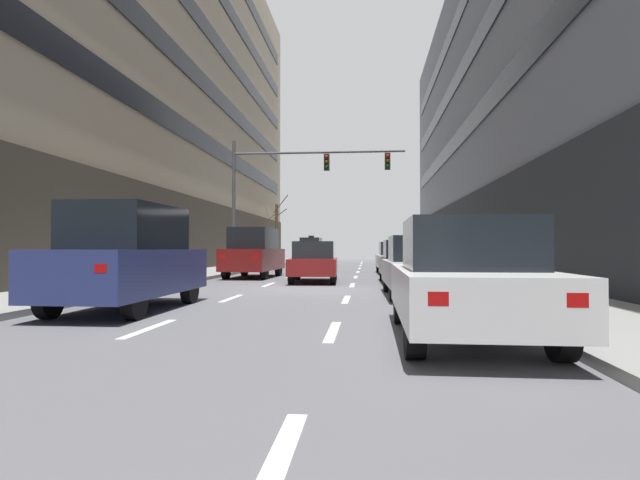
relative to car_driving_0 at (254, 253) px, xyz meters
name	(u,v)px	position (x,y,z in m)	size (l,w,h in m)	color
ground_plane	(303,289)	(3.05, -6.30, -1.11)	(120.00, 120.00, 0.00)	slate
sidewalk_left	(119,286)	(-3.10, -6.30, -1.04)	(3.25, 80.00, 0.14)	gray
sidewalk_right	(501,289)	(9.19, -6.30, -1.04)	(3.25, 80.00, 0.14)	gray
lane_stripe_l1_s2	(149,328)	(1.54, -14.30, -1.10)	(0.16, 2.00, 0.01)	silver
lane_stripe_l1_s3	(232,298)	(1.54, -9.30, -1.10)	(0.16, 2.00, 0.01)	silver
lane_stripe_l1_s4	(269,284)	(1.54, -4.30, -1.10)	(0.16, 2.00, 0.01)	silver
lane_stripe_l1_s5	(290,277)	(1.54, 0.70, -1.10)	(0.16, 2.00, 0.01)	silver
lane_stripe_l1_s6	(304,272)	(1.54, 5.70, -1.10)	(0.16, 2.00, 0.01)	silver
lane_stripe_l1_s7	(313,268)	(1.54, 10.70, -1.10)	(0.16, 2.00, 0.01)	silver
lane_stripe_l1_s8	(321,265)	(1.54, 15.70, -1.10)	(0.16, 2.00, 0.01)	silver
lane_stripe_l1_s9	(326,263)	(1.54, 20.70, -1.10)	(0.16, 2.00, 0.01)	silver
lane_stripe_l1_s10	(330,262)	(1.54, 25.70, -1.10)	(0.16, 2.00, 0.01)	silver
lane_stripe_l2_s1	(274,470)	(4.55, -19.30, -1.10)	(0.16, 2.00, 0.01)	silver
lane_stripe_l2_s2	(333,331)	(4.55, -14.30, -1.10)	(0.16, 2.00, 0.01)	silver
lane_stripe_l2_s3	(346,299)	(4.55, -9.30, -1.10)	(0.16, 2.00, 0.01)	silver
lane_stripe_l2_s4	(352,285)	(4.55, -4.30, -1.10)	(0.16, 2.00, 0.01)	silver
lane_stripe_l2_s5	(356,277)	(4.55, 0.70, -1.10)	(0.16, 2.00, 0.01)	silver
lane_stripe_l2_s6	(358,272)	(4.55, 5.70, -1.10)	(0.16, 2.00, 0.01)	silver
lane_stripe_l2_s7	(359,268)	(4.55, 10.70, -1.10)	(0.16, 2.00, 0.01)	silver
lane_stripe_l2_s8	(360,266)	(4.55, 15.70, -1.10)	(0.16, 2.00, 0.01)	silver
lane_stripe_l2_s9	(361,264)	(4.55, 20.70, -1.10)	(0.16, 2.00, 0.01)	silver
lane_stripe_l2_s10	(362,262)	(4.55, 25.70, -1.10)	(0.16, 2.00, 0.01)	silver
car_driving_0	(254,253)	(0.00, 0.00, 0.00)	(2.08, 4.66, 2.22)	black
car_driving_1	(314,262)	(3.02, -2.78, -0.33)	(1.96, 4.28, 1.58)	black
taxi_driving_2	(311,250)	(0.15, 21.73, 0.01)	(1.98, 4.63, 2.42)	black
car_driving_3	(128,258)	(0.03, -11.99, 0.00)	(1.95, 4.62, 2.23)	black
car_parked_0	(465,280)	(6.51, -14.80, -0.25)	(1.97, 4.65, 1.74)	black
car_parked_1	(420,267)	(6.52, -8.35, -0.29)	(1.94, 4.44, 1.65)	black
car_parked_2	(405,262)	(6.52, -3.02, -0.31)	(1.91, 4.36, 1.62)	black
car_parked_3	(395,258)	(6.52, 4.11, -0.30)	(1.95, 4.42, 1.64)	black
traffic_signal_0	(291,179)	(1.15, 3.47, 3.77)	(8.96, 0.35, 6.79)	#4C4C51
street_tree_0	(276,231)	(-2.79, 20.89, 1.72)	(2.09, 2.16, 5.86)	#4C3823
pedestrian_0	(510,256)	(8.56, -9.58, 0.01)	(0.53, 0.24, 1.69)	brown
pedestrian_1	(438,254)	(8.63, 3.46, -0.09)	(0.37, 0.43, 1.53)	black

